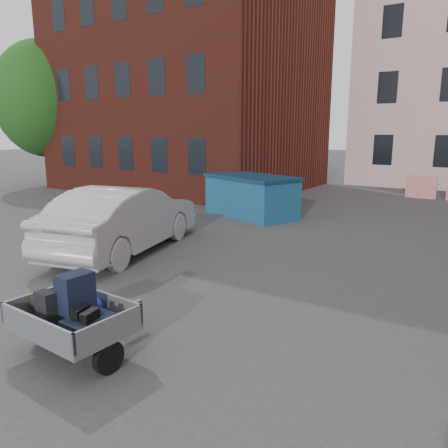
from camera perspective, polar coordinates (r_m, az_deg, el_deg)
The scene contains 7 objects.
ground at distance 9.11m, azimuth -7.80°, elevation -7.59°, with size 120.00×120.00×0.00m, color #38383A.
building_brick at distance 24.67m, azimuth -4.42°, elevation 21.39°, with size 12.00×10.00×14.00m, color #591E16.
far_building at distance 38.32m, azimuth -9.52°, elevation 13.49°, with size 6.00×6.00×8.00m, color maroon.
tree at distance 26.67m, azimuth -22.51°, elevation 15.88°, with size 5.28×5.28×8.30m.
trailer at distance 6.39m, azimuth -19.31°, elevation -11.18°, with size 1.66×1.84×1.20m.
dumpster at distance 15.83m, azimuth 3.54°, elevation 3.75°, with size 3.91×2.94×1.46m.
silver_car at distance 11.42m, azimuth -12.90°, elevation 0.67°, with size 1.78×5.11×1.68m, color #AFB1B7.
Camera 1 is at (5.62, -6.48, 3.08)m, focal length 35.00 mm.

